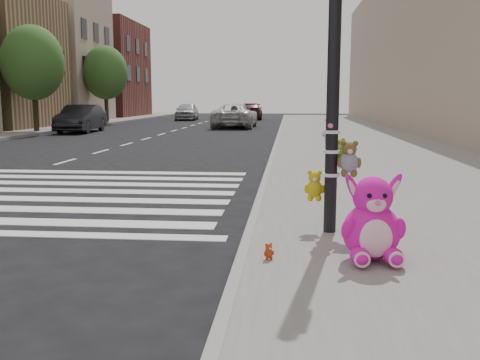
% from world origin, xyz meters
% --- Properties ---
extents(ground, '(120.00, 120.00, 0.00)m').
position_xyz_m(ground, '(0.00, 0.00, 0.00)').
color(ground, black).
rests_on(ground, ground).
extents(sidewalk_near, '(7.00, 80.00, 0.14)m').
position_xyz_m(sidewalk_near, '(5.00, 10.00, 0.07)').
color(sidewalk_near, slate).
rests_on(sidewalk_near, ground).
extents(curb_edge, '(0.12, 80.00, 0.15)m').
position_xyz_m(curb_edge, '(1.55, 10.00, 0.07)').
color(curb_edge, gray).
rests_on(curb_edge, ground).
extents(bld_far_d, '(6.00, 8.00, 10.00)m').
position_xyz_m(bld_far_d, '(-15.50, 35.00, 5.00)').
color(bld_far_d, tan).
rests_on(bld_far_d, ground).
extents(bld_far_e, '(6.00, 10.00, 9.00)m').
position_xyz_m(bld_far_e, '(-15.50, 46.00, 4.50)').
color(bld_far_e, brown).
rests_on(bld_far_e, ground).
extents(signal_pole, '(0.72, 0.49, 4.00)m').
position_xyz_m(signal_pole, '(2.62, 1.81, 1.74)').
color(signal_pole, black).
rests_on(signal_pole, sidewalk_near).
extents(tree_far_b, '(3.20, 3.20, 5.44)m').
position_xyz_m(tree_far_b, '(-11.20, 22.00, 3.65)').
color(tree_far_b, '#382619').
rests_on(tree_far_b, sidewalk_far).
extents(tree_far_c, '(3.20, 3.20, 5.44)m').
position_xyz_m(tree_far_c, '(-11.20, 33.00, 3.65)').
color(tree_far_c, '#382619').
rests_on(tree_far_c, sidewalk_far).
extents(pink_bunny, '(0.68, 0.74, 0.96)m').
position_xyz_m(pink_bunny, '(2.95, 0.57, 0.53)').
color(pink_bunny, '#EC13AE').
rests_on(pink_bunny, sidewalk_near).
extents(red_teddy, '(0.15, 0.14, 0.18)m').
position_xyz_m(red_teddy, '(1.85, 0.50, 0.23)').
color(red_teddy, red).
rests_on(red_teddy, sidewalk_near).
extents(car_dark_far, '(1.88, 4.65, 1.50)m').
position_xyz_m(car_dark_far, '(-9.26, 23.25, 0.75)').
color(car_dark_far, black).
rests_on(car_dark_far, ground).
extents(car_white_near, '(2.58, 5.44, 1.50)m').
position_xyz_m(car_white_near, '(-1.35, 28.61, 0.75)').
color(car_white_near, silver).
rests_on(car_white_near, ground).
extents(car_maroon_near, '(2.28, 4.99, 1.42)m').
position_xyz_m(car_maroon_near, '(-1.30, 41.45, 0.71)').
color(car_maroon_near, '#531722').
rests_on(car_maroon_near, ground).
extents(car_silver_deep, '(2.11, 4.47, 1.48)m').
position_xyz_m(car_silver_deep, '(-6.59, 39.79, 0.74)').
color(car_silver_deep, '#B8B8BE').
rests_on(car_silver_deep, ground).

